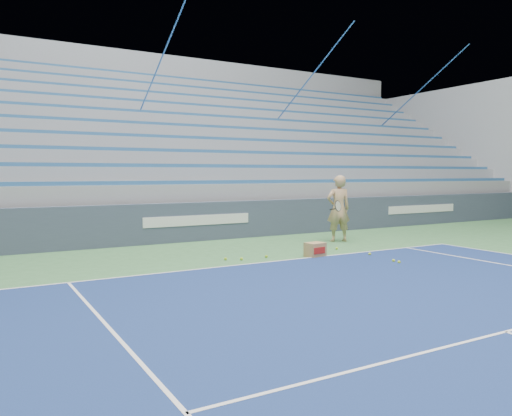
# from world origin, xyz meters

# --- Properties ---
(sponsor_barrier) EXTENTS (30.00, 0.32, 1.10)m
(sponsor_barrier) POSITION_xyz_m (0.00, 15.88, 0.55)
(sponsor_barrier) COLOR #3A4459
(sponsor_barrier) RESTS_ON ground
(bleachers) EXTENTS (31.00, 9.15, 7.30)m
(bleachers) POSITION_xyz_m (0.00, 21.60, 2.36)
(bleachers) COLOR gray
(bleachers) RESTS_ON ground
(tennis_player) EXTENTS (1.00, 0.94, 1.86)m
(tennis_player) POSITION_xyz_m (3.40, 13.74, 0.93)
(tennis_player) COLOR tan
(tennis_player) RESTS_ON ground
(ball_box) EXTENTS (0.48, 0.39, 0.33)m
(ball_box) POSITION_xyz_m (1.31, 12.00, 0.16)
(ball_box) COLOR #A68050
(ball_box) RESTS_ON ground
(tennis_ball_0) EXTENTS (0.07, 0.07, 0.07)m
(tennis_ball_0) POSITION_xyz_m (-0.40, 12.41, 0.03)
(tennis_ball_0) COLOR #B0D52B
(tennis_ball_0) RESTS_ON ground
(tennis_ball_1) EXTENTS (0.07, 0.07, 0.07)m
(tennis_ball_1) POSITION_xyz_m (2.36, 10.57, 0.03)
(tennis_ball_1) COLOR #B0D52B
(tennis_ball_1) RESTS_ON ground
(tennis_ball_2) EXTENTS (0.07, 0.07, 0.07)m
(tennis_ball_2) POSITION_xyz_m (0.25, 12.42, 0.03)
(tennis_ball_2) COLOR #B0D52B
(tennis_ball_2) RESTS_ON ground
(tennis_ball_3) EXTENTS (0.07, 0.07, 0.07)m
(tennis_ball_3) POSITION_xyz_m (2.52, 11.49, 0.03)
(tennis_ball_3) COLOR #B0D52B
(tennis_ball_3) RESTS_ON ground
(tennis_ball_4) EXTENTS (0.07, 0.07, 0.07)m
(tennis_ball_4) POSITION_xyz_m (-0.71, 12.58, 0.03)
(tennis_ball_4) COLOR #B0D52B
(tennis_ball_4) RESTS_ON ground
(tennis_ball_5) EXTENTS (0.07, 0.07, 0.07)m
(tennis_ball_5) POSITION_xyz_m (2.41, 12.57, 0.03)
(tennis_ball_5) COLOR #B0D52B
(tennis_ball_5) RESTS_ON ground
(tennis_ball_6) EXTENTS (0.07, 0.07, 0.07)m
(tennis_ball_6) POSITION_xyz_m (2.33, 10.38, 0.03)
(tennis_ball_6) COLOR #B0D52B
(tennis_ball_6) RESTS_ON ground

